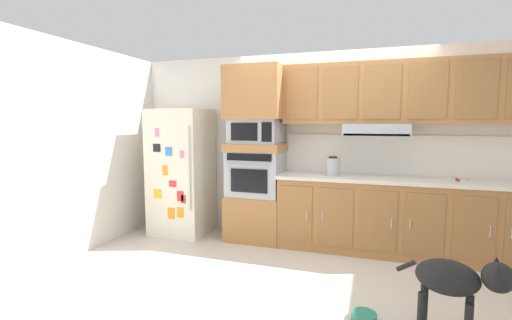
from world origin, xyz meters
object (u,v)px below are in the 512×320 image
object	(u,v)px
refrigerator	(182,172)
electric_kettle	(333,167)
microwave	(256,131)
dog	(458,281)
dog_food_bowl	(364,316)
built_in_oven	(256,173)
screwdriver	(458,180)

from	to	relation	value
refrigerator	electric_kettle	xyz separation A→B (m)	(2.11, 0.02, 0.15)
microwave	electric_kettle	xyz separation A→B (m)	(1.02, -0.05, -0.43)
dog	dog_food_bowl	xyz separation A→B (m)	(-0.63, 0.08, -0.42)
built_in_oven	microwave	world-z (taller)	microwave
dog_food_bowl	screwdriver	bearing A→B (deg)	59.99
refrigerator	built_in_oven	world-z (taller)	refrigerator
electric_kettle	dog	bearing A→B (deg)	-57.50
built_in_oven	dog_food_bowl	size ratio (longest dim) A/B	3.50
built_in_oven	microwave	size ratio (longest dim) A/B	1.09
electric_kettle	dog	size ratio (longest dim) A/B	0.30
microwave	electric_kettle	bearing A→B (deg)	-2.66
refrigerator	screwdriver	size ratio (longest dim) A/B	13.44
dog_food_bowl	refrigerator	bearing A→B (deg)	148.26
refrigerator	screwdriver	xyz separation A→B (m)	(3.50, 0.07, 0.05)
dog	electric_kettle	bearing A→B (deg)	136.35
dog	dog_food_bowl	world-z (taller)	dog
screwdriver	dog_food_bowl	world-z (taller)	screwdriver
built_in_oven	dog	distance (m)	2.75
refrigerator	dog	world-z (taller)	refrigerator
built_in_oven	microwave	bearing A→B (deg)	-0.77
dog	dog_food_bowl	size ratio (longest dim) A/B	3.99
screwdriver	dog	size ratio (longest dim) A/B	0.16
built_in_oven	dog	size ratio (longest dim) A/B	0.88
refrigerator	electric_kettle	world-z (taller)	refrigerator
microwave	dog	size ratio (longest dim) A/B	0.81
refrigerator	microwave	bearing A→B (deg)	3.54
microwave	screwdriver	bearing A→B (deg)	-0.01
built_in_oven	screwdriver	world-z (taller)	built_in_oven
microwave	dog	bearing A→B (deg)	-39.62
dog	refrigerator	bearing A→B (deg)	166.31
refrigerator	microwave	world-z (taller)	refrigerator
dog	microwave	bearing A→B (deg)	154.24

